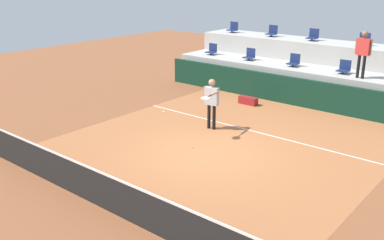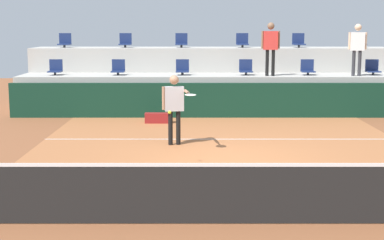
{
  "view_description": "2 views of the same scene",
  "coord_description": "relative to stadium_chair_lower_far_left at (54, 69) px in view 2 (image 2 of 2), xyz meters",
  "views": [
    {
      "loc": [
        7.18,
        -9.43,
        5.03
      ],
      "look_at": [
        -0.01,
        -0.68,
        1.19
      ],
      "focal_mm": 41.27,
      "sensor_mm": 36.0,
      "label": 1
    },
    {
      "loc": [
        -0.72,
        -12.05,
        2.87
      ],
      "look_at": [
        -0.7,
        -1.35,
        1.12
      ],
      "focal_mm": 53.77,
      "sensor_mm": 36.0,
      "label": 2
    }
  ],
  "objects": [
    {
      "name": "tennis_player",
      "position": [
        4.17,
        -5.54,
        -0.42
      ],
      "size": [
        0.85,
        1.17,
        1.71
      ],
      "color": "black",
      "rests_on": "ground_plane"
    },
    {
      "name": "ground_plane",
      "position": [
        5.31,
        -7.23,
        -1.46
      ],
      "size": [
        40.0,
        40.0,
        0.0
      ],
      "primitive_type": "plane",
      "color": "brown"
    },
    {
      "name": "stadium_chair_lower_far_right",
      "position": [
        10.65,
        0.0,
        0.0
      ],
      "size": [
        0.44,
        0.4,
        0.52
      ],
      "color": "#2D2D33",
      "rests_on": "seating_tier_lower"
    },
    {
      "name": "tennis_net",
      "position": [
        5.31,
        -11.23,
        -0.97
      ],
      "size": [
        10.48,
        0.08,
        1.07
      ],
      "color": "black",
      "rests_on": "ground_plane"
    },
    {
      "name": "stadium_chair_lower_left",
      "position": [
        2.11,
        0.0,
        0.0
      ],
      "size": [
        0.44,
        0.4,
        0.52
      ],
      "color": "#2D2D33",
      "rests_on": "seating_tier_lower"
    },
    {
      "name": "stadium_chair_upper_left",
      "position": [
        2.16,
        1.8,
        0.85
      ],
      "size": [
        0.44,
        0.4,
        0.52
      ],
      "color": "#2D2D33",
      "rests_on": "seating_tier_upper"
    },
    {
      "name": "tennis_ball",
      "position": [
        4.13,
        -7.79,
        -0.32
      ],
      "size": [
        0.07,
        0.07,
        0.07
      ],
      "color": "#CCE033"
    },
    {
      "name": "stadium_chair_upper_mid_left",
      "position": [
        4.2,
        1.8,
        0.85
      ],
      "size": [
        0.44,
        0.4,
        0.52
      ],
      "color": "#2D2D33",
      "rests_on": "seating_tier_upper"
    },
    {
      "name": "sponsor_backboard",
      "position": [
        5.31,
        -1.23,
        -0.91
      ],
      "size": [
        13.0,
        0.16,
        1.1
      ],
      "primitive_type": "cube",
      "color": "#0F3323",
      "rests_on": "ground_plane"
    },
    {
      "name": "equipment_bag",
      "position": [
        3.56,
        -2.3,
        -1.31
      ],
      "size": [
        0.76,
        0.28,
        0.3
      ],
      "primitive_type": "cube",
      "color": "maroon",
      "rests_on": "ground_plane"
    },
    {
      "name": "stadium_chair_lower_mid_right",
      "position": [
        6.39,
        0.0,
        0.0
      ],
      "size": [
        0.44,
        0.4,
        0.52
      ],
      "color": "#2D2D33",
      "rests_on": "seating_tier_lower"
    },
    {
      "name": "spectator_in_grey",
      "position": [
        9.99,
        -0.38,
        0.81
      ],
      "size": [
        0.6,
        0.26,
        1.69
      ],
      "color": "#2D2D33",
      "rests_on": "seating_tier_lower"
    },
    {
      "name": "stadium_chair_lower_right",
      "position": [
        8.47,
        0.0,
        0.0
      ],
      "size": [
        0.44,
        0.4,
        0.52
      ],
      "color": "#2D2D33",
      "rests_on": "seating_tier_lower"
    },
    {
      "name": "stadium_chair_upper_far_left",
      "position": [
        -0.05,
        1.8,
        0.85
      ],
      "size": [
        0.44,
        0.4,
        0.52
      ],
      "color": "#2D2D33",
      "rests_on": "seating_tier_upper"
    },
    {
      "name": "stadium_chair_upper_mid_right",
      "position": [
        6.42,
        1.8,
        0.85
      ],
      "size": [
        0.44,
        0.4,
        0.52
      ],
      "color": "#2D2D33",
      "rests_on": "seating_tier_upper"
    },
    {
      "name": "court_inner_paint",
      "position": [
        5.31,
        -6.23,
        -1.46
      ],
      "size": [
        9.0,
        10.0,
        0.01
      ],
      "primitive_type": "cube",
      "color": "#A36038",
      "rests_on": "ground_plane"
    },
    {
      "name": "stadium_chair_upper_far_right",
      "position": [
        10.67,
        1.8,
        0.85
      ],
      "size": [
        0.44,
        0.4,
        0.52
      ],
      "color": "#2D2D33",
      "rests_on": "seating_tier_upper"
    },
    {
      "name": "stadium_chair_upper_right",
      "position": [
        8.47,
        1.8,
        0.85
      ],
      "size": [
        0.44,
        0.4,
        0.52
      ],
      "color": "#2D2D33",
      "rests_on": "seating_tier_upper"
    },
    {
      "name": "spectator_leaning_on_rail",
      "position": [
        7.15,
        -0.38,
        0.84
      ],
      "size": [
        0.61,
        0.24,
        1.74
      ],
      "color": "black",
      "rests_on": "seating_tier_lower"
    },
    {
      "name": "seating_tier_upper",
      "position": [
        5.31,
        1.87,
        -0.41
      ],
      "size": [
        13.0,
        1.8,
        2.1
      ],
      "primitive_type": "cube",
      "color": "#ADAAA3",
      "rests_on": "ground_plane"
    },
    {
      "name": "stadium_chair_lower_far_left",
      "position": [
        0.0,
        0.0,
        0.0
      ],
      "size": [
        0.44,
        0.4,
        0.52
      ],
      "color": "#2D2D33",
      "rests_on": "seating_tier_lower"
    },
    {
      "name": "court_service_line",
      "position": [
        5.31,
        -4.83,
        -1.46
      ],
      "size": [
        9.0,
        0.06,
        0.0
      ],
      "primitive_type": "cube",
      "color": "silver",
      "rests_on": "ground_plane"
    },
    {
      "name": "seating_tier_lower",
      "position": [
        5.31,
        0.07,
        -0.84
      ],
      "size": [
        13.0,
        1.8,
        1.25
      ],
      "primitive_type": "cube",
      "color": "#ADAAA3",
      "rests_on": "ground_plane"
    },
    {
      "name": "stadium_chair_lower_mid_left",
      "position": [
        4.26,
        0.0,
        0.0
      ],
      "size": [
        0.44,
        0.4,
        0.52
      ],
      "color": "#2D2D33",
      "rests_on": "seating_tier_lower"
    }
  ]
}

